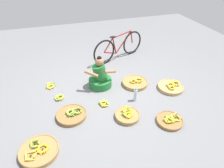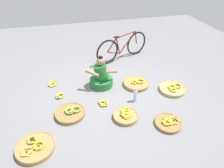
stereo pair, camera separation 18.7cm
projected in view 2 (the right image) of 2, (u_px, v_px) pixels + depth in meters
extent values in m
plane|color=slate|center=(110.00, 92.00, 4.33)|extent=(10.00, 10.00, 0.00)
cylinder|color=#237233|center=(101.00, 82.00, 4.50)|extent=(0.52, 0.52, 0.18)
cylinder|color=#237233|center=(101.00, 72.00, 4.34)|extent=(0.37, 0.31, 0.41)
sphere|color=#9E704C|center=(101.00, 61.00, 4.19)|extent=(0.19, 0.19, 0.19)
sphere|color=black|center=(101.00, 58.00, 4.15)|extent=(0.10, 0.10, 0.10)
cylinder|color=#9E704C|center=(92.00, 73.00, 4.16)|extent=(0.30, 0.21, 0.16)
cylinder|color=#9E704C|center=(111.00, 71.00, 4.22)|extent=(0.31, 0.17, 0.16)
torus|color=black|center=(107.00, 52.00, 5.20)|extent=(0.65, 0.29, 0.68)
torus|color=black|center=(136.00, 43.00, 5.68)|extent=(0.65, 0.29, 0.68)
cylinder|color=maroon|center=(127.00, 42.00, 5.46)|extent=(0.53, 0.23, 0.55)
cylinder|color=maroon|center=(118.00, 46.00, 5.32)|extent=(0.15, 0.08, 0.49)
cylinder|color=maroon|center=(126.00, 35.00, 5.29)|extent=(0.62, 0.26, 0.08)
cylinder|color=maroon|center=(114.00, 53.00, 5.34)|extent=(0.40, 0.18, 0.18)
cylinder|color=maroon|center=(112.00, 45.00, 5.18)|extent=(0.30, 0.14, 0.35)
cylinder|color=maroon|center=(136.00, 37.00, 5.56)|extent=(0.12, 0.07, 0.38)
ellipsoid|color=black|center=(116.00, 37.00, 5.13)|extent=(0.18, 0.08, 0.05)
cylinder|color=olive|center=(70.00, 114.00, 3.72)|extent=(0.56, 0.56, 0.07)
torus|color=olive|center=(70.00, 112.00, 3.70)|extent=(0.57, 0.57, 0.02)
ellipsoid|color=#8CAD38|center=(79.00, 109.00, 3.74)|extent=(0.04, 0.16, 0.07)
ellipsoid|color=#8CAD38|center=(78.00, 107.00, 3.77)|extent=(0.12, 0.14, 0.08)
ellipsoid|color=#8CAD38|center=(75.00, 107.00, 3.78)|extent=(0.16, 0.06, 0.06)
ellipsoid|color=#8CAD38|center=(72.00, 109.00, 3.73)|extent=(0.06, 0.16, 0.07)
ellipsoid|color=#8CAD38|center=(73.00, 111.00, 3.69)|extent=(0.10, 0.15, 0.06)
ellipsoid|color=#8CAD38|center=(76.00, 112.00, 3.67)|extent=(0.15, 0.03, 0.09)
ellipsoid|color=#8CAD38|center=(78.00, 111.00, 3.69)|extent=(0.15, 0.10, 0.08)
sphere|color=#382D19|center=(76.00, 109.00, 3.73)|extent=(0.03, 0.03, 0.03)
ellipsoid|color=#9EB747|center=(71.00, 110.00, 3.72)|extent=(0.04, 0.12, 0.05)
ellipsoid|color=#9EB747|center=(70.00, 108.00, 3.75)|extent=(0.12, 0.09, 0.06)
ellipsoid|color=#9EB747|center=(67.00, 109.00, 3.74)|extent=(0.12, 0.10, 0.07)
ellipsoid|color=#9EB747|center=(66.00, 111.00, 3.70)|extent=(0.04, 0.12, 0.06)
ellipsoid|color=#9EB747|center=(67.00, 112.00, 3.67)|extent=(0.12, 0.10, 0.07)
ellipsoid|color=#9EB747|center=(71.00, 111.00, 3.69)|extent=(0.11, 0.11, 0.07)
sphere|color=#382D19|center=(69.00, 110.00, 3.71)|extent=(0.03, 0.03, 0.03)
ellipsoid|color=olive|center=(73.00, 111.00, 3.69)|extent=(0.05, 0.15, 0.09)
ellipsoid|color=olive|center=(72.00, 109.00, 3.73)|extent=(0.12, 0.14, 0.06)
ellipsoid|color=olive|center=(69.00, 109.00, 3.73)|extent=(0.15, 0.07, 0.07)
ellipsoid|color=olive|center=(67.00, 110.00, 3.71)|extent=(0.12, 0.14, 0.07)
ellipsoid|color=olive|center=(66.00, 112.00, 3.66)|extent=(0.07, 0.15, 0.07)
ellipsoid|color=olive|center=(70.00, 114.00, 3.63)|extent=(0.15, 0.05, 0.08)
ellipsoid|color=olive|center=(73.00, 112.00, 3.66)|extent=(0.12, 0.14, 0.08)
sphere|color=#382D19|center=(70.00, 111.00, 3.69)|extent=(0.03, 0.03, 0.03)
cylinder|color=tan|center=(172.00, 89.00, 4.36)|extent=(0.56, 0.56, 0.06)
torus|color=tan|center=(172.00, 88.00, 4.34)|extent=(0.58, 0.58, 0.02)
ellipsoid|color=yellow|center=(180.00, 85.00, 4.40)|extent=(0.05, 0.16, 0.08)
ellipsoid|color=yellow|center=(177.00, 84.00, 4.44)|extent=(0.16, 0.09, 0.06)
ellipsoid|color=yellow|center=(175.00, 84.00, 4.41)|extent=(0.15, 0.12, 0.10)
ellipsoid|color=yellow|center=(175.00, 86.00, 4.36)|extent=(0.05, 0.16, 0.08)
ellipsoid|color=yellow|center=(178.00, 87.00, 4.32)|extent=(0.16, 0.11, 0.08)
ellipsoid|color=yellow|center=(181.00, 86.00, 4.34)|extent=(0.14, 0.13, 0.09)
sphere|color=#382D19|center=(178.00, 86.00, 4.38)|extent=(0.03, 0.03, 0.03)
ellipsoid|color=yellow|center=(175.00, 86.00, 4.34)|extent=(0.05, 0.15, 0.09)
ellipsoid|color=yellow|center=(172.00, 85.00, 4.38)|extent=(0.15, 0.08, 0.09)
ellipsoid|color=yellow|center=(170.00, 86.00, 4.37)|extent=(0.15, 0.09, 0.07)
ellipsoid|color=yellow|center=(169.00, 87.00, 4.31)|extent=(0.04, 0.15, 0.08)
ellipsoid|color=yellow|center=(173.00, 89.00, 4.27)|extent=(0.15, 0.08, 0.08)
ellipsoid|color=yellow|center=(175.00, 88.00, 4.29)|extent=(0.14, 0.11, 0.09)
sphere|color=#382D19|center=(172.00, 87.00, 4.33)|extent=(0.03, 0.03, 0.03)
ellipsoid|color=yellow|center=(175.00, 90.00, 4.26)|extent=(0.06, 0.12, 0.06)
ellipsoid|color=yellow|center=(173.00, 88.00, 4.29)|extent=(0.12, 0.07, 0.07)
ellipsoid|color=yellow|center=(171.00, 89.00, 4.27)|extent=(0.11, 0.10, 0.08)
ellipsoid|color=yellow|center=(171.00, 90.00, 4.24)|extent=(0.04, 0.12, 0.07)
ellipsoid|color=yellow|center=(173.00, 91.00, 4.21)|extent=(0.12, 0.08, 0.06)
ellipsoid|color=yellow|center=(175.00, 91.00, 4.22)|extent=(0.12, 0.08, 0.07)
sphere|color=#382D19|center=(173.00, 90.00, 4.25)|extent=(0.03, 0.03, 0.03)
cylinder|color=#A87F47|center=(126.00, 116.00, 3.66)|extent=(0.45, 0.45, 0.07)
torus|color=#A87F47|center=(126.00, 115.00, 3.64)|extent=(0.47, 0.47, 0.02)
ellipsoid|color=yellow|center=(130.00, 113.00, 3.64)|extent=(0.05, 0.16, 0.08)
ellipsoid|color=yellow|center=(126.00, 111.00, 3.68)|extent=(0.16, 0.08, 0.08)
ellipsoid|color=yellow|center=(123.00, 112.00, 3.65)|extent=(0.14, 0.13, 0.09)
ellipsoid|color=yellow|center=(125.00, 116.00, 3.58)|extent=(0.14, 0.13, 0.06)
ellipsoid|color=yellow|center=(128.00, 116.00, 3.57)|extent=(0.16, 0.06, 0.09)
sphere|color=#382D19|center=(126.00, 114.00, 3.63)|extent=(0.03, 0.03, 0.03)
ellipsoid|color=yellow|center=(130.00, 111.00, 3.69)|extent=(0.05, 0.16, 0.08)
ellipsoid|color=yellow|center=(126.00, 108.00, 3.74)|extent=(0.16, 0.08, 0.09)
ellipsoid|color=yellow|center=(123.00, 109.00, 3.72)|extent=(0.16, 0.10, 0.09)
ellipsoid|color=yellow|center=(123.00, 112.00, 3.65)|extent=(0.07, 0.16, 0.09)
ellipsoid|color=yellow|center=(125.00, 114.00, 3.63)|extent=(0.16, 0.10, 0.08)
ellipsoid|color=yellow|center=(128.00, 113.00, 3.64)|extent=(0.16, 0.10, 0.09)
sphere|color=#382D19|center=(126.00, 111.00, 3.69)|extent=(0.03, 0.03, 0.03)
ellipsoid|color=olive|center=(128.00, 113.00, 3.65)|extent=(0.05, 0.15, 0.05)
ellipsoid|color=olive|center=(125.00, 112.00, 3.67)|extent=(0.14, 0.07, 0.08)
ellipsoid|color=olive|center=(122.00, 113.00, 3.64)|extent=(0.11, 0.13, 0.07)
ellipsoid|color=olive|center=(122.00, 116.00, 3.59)|extent=(0.09, 0.14, 0.08)
ellipsoid|color=olive|center=(127.00, 116.00, 3.58)|extent=(0.14, 0.08, 0.09)
sphere|color=#382D19|center=(125.00, 114.00, 3.62)|extent=(0.03, 0.03, 0.03)
ellipsoid|color=yellow|center=(129.00, 115.00, 3.60)|extent=(0.04, 0.12, 0.07)
ellipsoid|color=yellow|center=(126.00, 113.00, 3.63)|extent=(0.13, 0.07, 0.08)
ellipsoid|color=yellow|center=(124.00, 114.00, 3.62)|extent=(0.12, 0.09, 0.05)
ellipsoid|color=yellow|center=(124.00, 117.00, 3.58)|extent=(0.05, 0.13, 0.05)
ellipsoid|color=yellow|center=(125.00, 117.00, 3.55)|extent=(0.12, 0.10, 0.08)
ellipsoid|color=yellow|center=(128.00, 117.00, 3.56)|extent=(0.13, 0.08, 0.05)
sphere|color=#382D19|center=(126.00, 116.00, 3.59)|extent=(0.03, 0.03, 0.03)
cylinder|color=#A87F47|center=(136.00, 84.00, 4.53)|extent=(0.58, 0.58, 0.07)
torus|color=#A87F47|center=(136.00, 83.00, 4.51)|extent=(0.59, 0.59, 0.02)
ellipsoid|color=yellow|center=(143.00, 80.00, 4.53)|extent=(0.04, 0.16, 0.09)
ellipsoid|color=yellow|center=(141.00, 80.00, 4.57)|extent=(0.14, 0.12, 0.06)
ellipsoid|color=yellow|center=(139.00, 79.00, 4.57)|extent=(0.16, 0.04, 0.08)
ellipsoid|color=yellow|center=(137.00, 81.00, 4.53)|extent=(0.10, 0.15, 0.05)
ellipsoid|color=yellow|center=(138.00, 82.00, 4.49)|extent=(0.07, 0.16, 0.05)
ellipsoid|color=yellow|center=(141.00, 82.00, 4.45)|extent=(0.16, 0.06, 0.09)
ellipsoid|color=yellow|center=(143.00, 82.00, 4.48)|extent=(0.14, 0.12, 0.09)
sphere|color=#382D19|center=(140.00, 81.00, 4.52)|extent=(0.03, 0.03, 0.03)
ellipsoid|color=gold|center=(137.00, 82.00, 4.48)|extent=(0.05, 0.12, 0.07)
ellipsoid|color=gold|center=(134.00, 81.00, 4.52)|extent=(0.12, 0.05, 0.06)
ellipsoid|color=gold|center=(132.00, 82.00, 4.50)|extent=(0.10, 0.11, 0.06)
ellipsoid|color=gold|center=(133.00, 83.00, 4.45)|extent=(0.07, 0.12, 0.08)
ellipsoid|color=gold|center=(136.00, 83.00, 4.45)|extent=(0.12, 0.07, 0.06)
sphere|color=#382D19|center=(134.00, 82.00, 4.48)|extent=(0.03, 0.03, 0.03)
cylinder|color=olive|center=(168.00, 123.00, 3.53)|extent=(0.47, 0.47, 0.05)
torus|color=olive|center=(168.00, 122.00, 3.51)|extent=(0.49, 0.49, 0.02)
ellipsoid|color=yellow|center=(177.00, 119.00, 3.53)|extent=(0.04, 0.16, 0.07)
ellipsoid|color=yellow|center=(172.00, 117.00, 3.57)|extent=(0.16, 0.06, 0.09)
ellipsoid|color=yellow|center=(170.00, 120.00, 3.51)|extent=(0.05, 0.15, 0.09)
ellipsoid|color=yellow|center=(175.00, 123.00, 3.46)|extent=(0.16, 0.06, 0.06)
sphere|color=#382D19|center=(174.00, 120.00, 3.52)|extent=(0.03, 0.03, 0.03)
ellipsoid|color=olive|center=(172.00, 121.00, 3.51)|extent=(0.05, 0.16, 0.07)
ellipsoid|color=olive|center=(167.00, 118.00, 3.56)|extent=(0.16, 0.06, 0.05)
ellipsoid|color=olive|center=(164.00, 120.00, 3.51)|extent=(0.11, 0.14, 0.09)
ellipsoid|color=olive|center=(166.00, 123.00, 3.46)|extent=(0.11, 0.14, 0.07)
ellipsoid|color=olive|center=(171.00, 123.00, 3.46)|extent=(0.15, 0.10, 0.07)
sphere|color=#382D19|center=(168.00, 121.00, 3.50)|extent=(0.03, 0.03, 0.03)
ellipsoid|color=yellow|center=(169.00, 121.00, 3.49)|extent=(0.05, 0.12, 0.08)
ellipsoid|color=yellow|center=(165.00, 120.00, 3.51)|extent=(0.12, 0.04, 0.08)
ellipsoid|color=yellow|center=(164.00, 123.00, 3.46)|extent=(0.06, 0.13, 0.07)
ellipsoid|color=yellow|center=(168.00, 124.00, 3.43)|extent=(0.12, 0.05, 0.06)
sphere|color=#382D19|center=(166.00, 122.00, 3.47)|extent=(0.03, 0.03, 0.03)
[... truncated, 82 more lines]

